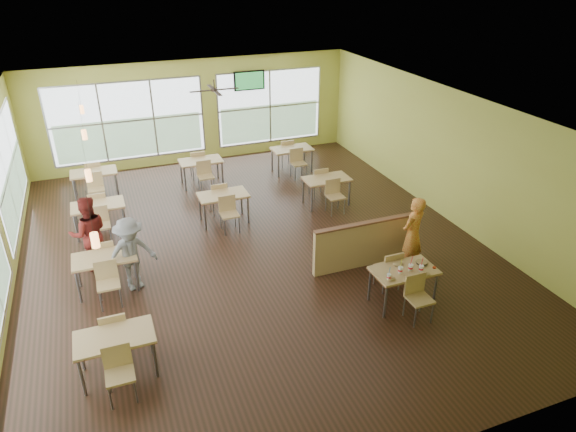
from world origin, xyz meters
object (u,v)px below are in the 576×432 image
(man_plaid, at_px, (412,234))
(food_basket, at_px, (422,263))
(half_wall_divider, at_px, (366,244))
(main_table, at_px, (404,275))

(man_plaid, bearing_deg, food_basket, 43.89)
(man_plaid, relative_size, food_basket, 7.49)
(man_plaid, bearing_deg, half_wall_divider, -53.93)
(main_table, xyz_separation_m, man_plaid, (0.80, 0.97, 0.20))
(half_wall_divider, height_order, food_basket, half_wall_divider)
(half_wall_divider, bearing_deg, food_basket, -73.82)
(main_table, height_order, food_basket, main_table)
(main_table, height_order, man_plaid, man_plaid)
(half_wall_divider, bearing_deg, main_table, -90.00)
(main_table, bearing_deg, man_plaid, 50.46)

